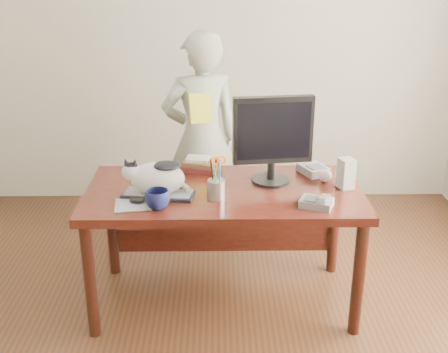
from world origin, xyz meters
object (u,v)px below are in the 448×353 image
at_px(monitor, 273,135).
at_px(speaker, 346,173).
at_px(cat, 155,177).
at_px(desk, 224,207).
at_px(person, 201,139).
at_px(book_stack, 200,165).
at_px(phone, 317,202).
at_px(calculator, 313,170).
at_px(mouse, 137,200).
at_px(pen_cup, 216,187).
at_px(baseball, 325,176).
at_px(coffee_mug, 157,199).
at_px(keyboard, 158,194).

xyz_separation_m(monitor, speaker, (0.42, -0.08, -0.21)).
bearing_deg(cat, monitor, 24.14).
height_order(desk, person, person).
bearing_deg(speaker, book_stack, 141.25).
xyz_separation_m(phone, calculator, (0.06, 0.50, 0.00)).
bearing_deg(cat, mouse, -124.29).
bearing_deg(mouse, pen_cup, 0.61).
bearing_deg(person, speaker, 119.96).
relative_size(phone, calculator, 0.93).
bearing_deg(book_stack, calculator, 10.76).
distance_m(monitor, pen_cup, 0.46).
distance_m(cat, pen_cup, 0.35).
height_order(pen_cup, baseball, pen_cup).
height_order(monitor, calculator, monitor).
height_order(desk, cat, cat).
bearing_deg(person, desk, 85.74).
bearing_deg(desk, cat, -155.93).
distance_m(phone, calculator, 0.50).
bearing_deg(book_stack, coffee_mug, -93.67).
distance_m(coffee_mug, baseball, 1.04).
bearing_deg(phone, calculator, 106.10).
relative_size(desk, speaker, 9.01).
relative_size(cat, person, 0.25).
relative_size(pen_cup, phone, 1.24).
xyz_separation_m(baseball, book_stack, (-0.76, 0.21, -0.00)).
relative_size(cat, coffee_mug, 2.98).
relative_size(speaker, calculator, 0.80).
distance_m(keyboard, book_stack, 0.47).
bearing_deg(keyboard, coffee_mug, -77.38).
xyz_separation_m(pen_cup, baseball, (0.65, 0.24, -0.03)).
height_order(monitor, speaker, monitor).
bearing_deg(person, book_stack, 75.26).
bearing_deg(coffee_mug, baseball, 20.91).
distance_m(monitor, speaker, 0.48).
relative_size(monitor, book_stack, 2.07).
xyz_separation_m(mouse, calculator, (1.04, 0.44, 0.00)).
bearing_deg(keyboard, desk, 33.19).
distance_m(desk, pen_cup, 0.31).
xyz_separation_m(keyboard, monitor, (0.66, 0.19, 0.29)).
height_order(cat, baseball, cat).
xyz_separation_m(monitor, coffee_mug, (-0.64, -0.36, -0.25)).
relative_size(keyboard, person, 0.27).
bearing_deg(mouse, person, 66.18).
bearing_deg(mouse, monitor, 13.63).
bearing_deg(keyboard, cat, -171.64).
distance_m(mouse, phone, 0.98).
distance_m(phone, speaker, 0.34).
xyz_separation_m(cat, book_stack, (0.23, 0.41, -0.08)).
height_order(baseball, calculator, baseball).
bearing_deg(monitor, coffee_mug, -157.92).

